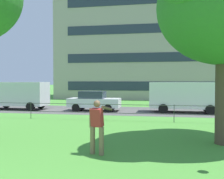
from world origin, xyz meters
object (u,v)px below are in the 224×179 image
at_px(person_thrower, 97,125).
at_px(panel_van_left, 17,94).
at_px(car_white_far_right, 94,101).
at_px(panel_van_right, 184,95).
at_px(apartment_building_background, 153,35).

bearing_deg(person_thrower, panel_van_left, 129.07).
relative_size(person_thrower, car_white_far_right, 0.43).
relative_size(car_white_far_right, panel_van_right, 0.79).
xyz_separation_m(panel_van_right, apartment_building_background, (-2.86, 17.30, 7.51)).
distance_m(panel_van_left, apartment_building_background, 21.75).
bearing_deg(panel_van_left, panel_van_right, 0.84).
relative_size(panel_van_left, panel_van_right, 0.99).
xyz_separation_m(car_white_far_right, panel_van_right, (6.84, 0.16, 0.49)).
bearing_deg(apartment_building_background, person_thrower, -91.66).
bearing_deg(apartment_building_background, panel_van_right, -80.62).
xyz_separation_m(person_thrower, car_white_far_right, (-3.13, 11.93, -0.15)).
xyz_separation_m(panel_van_left, panel_van_right, (13.37, 0.20, 0.00)).
relative_size(panel_van_right, apartment_building_background, 0.20).
xyz_separation_m(panel_van_left, apartment_building_background, (10.51, 17.50, 7.51)).
distance_m(person_thrower, panel_van_left, 15.33).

